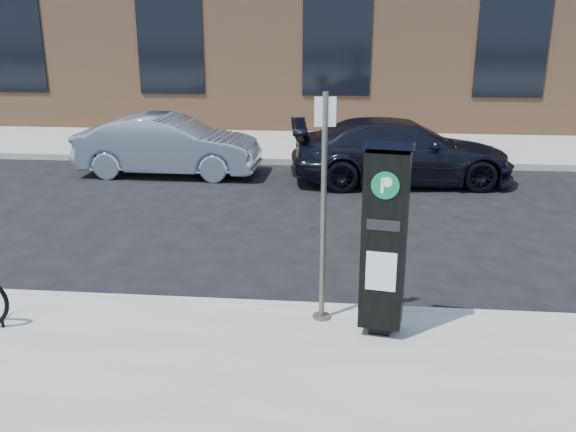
# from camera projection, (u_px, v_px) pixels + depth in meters

# --- Properties ---
(ground) EXTENTS (120.00, 120.00, 0.00)m
(ground) POSITION_uv_depth(u_px,v_px,m) (310.00, 315.00, 7.30)
(ground) COLOR black
(ground) RESTS_ON ground
(sidewalk_far) EXTENTS (60.00, 12.00, 0.15)m
(sidewalk_far) POSITION_uv_depth(u_px,v_px,m) (336.00, 124.00, 20.56)
(sidewalk_far) COLOR gray
(sidewalk_far) RESTS_ON ground
(curb_near) EXTENTS (60.00, 0.12, 0.16)m
(curb_near) POSITION_uv_depth(u_px,v_px,m) (310.00, 310.00, 7.26)
(curb_near) COLOR #9E9B93
(curb_near) RESTS_ON ground
(curb_far) EXTENTS (60.00, 0.12, 0.16)m
(curb_far) POSITION_uv_depth(u_px,v_px,m) (331.00, 163.00, 14.88)
(curb_far) COLOR #9E9B93
(curb_far) RESTS_ON ground
(parking_kiosk) EXTENTS (0.55, 0.50, 2.13)m
(parking_kiosk) POSITION_uv_depth(u_px,v_px,m) (385.00, 236.00, 6.30)
(parking_kiosk) COLOR black
(parking_kiosk) RESTS_ON sidewalk_near
(sign_pole) EXTENTS (0.22, 0.20, 2.53)m
(sign_pole) POSITION_uv_depth(u_px,v_px,m) (323.00, 212.00, 6.54)
(sign_pole) COLOR #5D5652
(sign_pole) RESTS_ON sidewalk_near
(car_silver) EXTENTS (4.14, 1.48, 1.36)m
(car_silver) POSITION_uv_depth(u_px,v_px,m) (169.00, 145.00, 13.86)
(car_silver) COLOR #8C9DB3
(car_silver) RESTS_ON ground
(car_dark) EXTENTS (4.94, 2.43, 1.38)m
(car_dark) POSITION_uv_depth(u_px,v_px,m) (401.00, 151.00, 13.14)
(car_dark) COLOR black
(car_dark) RESTS_ON ground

